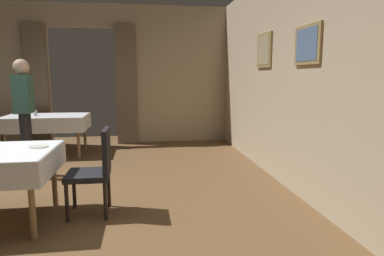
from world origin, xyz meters
TOP-DOWN VIEW (x-y plane):
  - ground at (0.00, 0.00)m, footprint 10.08×10.08m
  - wall_right at (3.20, 0.00)m, footprint 0.16×8.40m
  - wall_back at (0.00, 4.18)m, footprint 6.40×0.27m
  - dining_table_far at (-0.54, 3.15)m, footprint 1.49×0.95m
  - chair_mid_right at (0.74, 0.10)m, footprint 0.44×0.44m
  - plate_mid_b at (0.18, 0.11)m, footprint 0.19×0.19m
  - plate_far_a at (-0.97, 3.36)m, footprint 0.18×0.18m
  - glass_far_b at (-0.73, 3.12)m, footprint 0.07×0.07m
  - person_waiter_by_doorway at (-0.45, 1.70)m, footprint 0.24×0.37m

SIDE VIEW (x-z plane):
  - ground at x=0.00m, z-range 0.00..0.00m
  - chair_mid_right at x=0.74m, z-range 0.05..0.98m
  - dining_table_far at x=-0.54m, z-range 0.28..1.03m
  - plate_mid_b at x=0.18m, z-range 0.75..0.76m
  - plate_far_a at x=-0.97m, z-range 0.75..0.76m
  - glass_far_b at x=-0.73m, z-range 0.75..0.86m
  - person_waiter_by_doorway at x=-0.45m, z-range 0.16..1.88m
  - wall_right at x=3.20m, z-range 0.00..3.00m
  - wall_back at x=0.00m, z-range 0.02..3.02m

